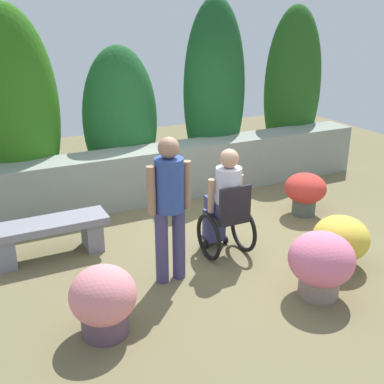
% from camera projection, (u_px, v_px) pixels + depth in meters
% --- Properties ---
extents(ground_plane, '(12.67, 12.67, 0.00)m').
position_uv_depth(ground_plane, '(216.00, 246.00, 6.02)').
color(ground_plane, '#716645').
extents(stone_retaining_wall, '(7.21, 0.57, 0.82)m').
position_uv_depth(stone_retaining_wall, '(159.00, 173.00, 7.41)').
color(stone_retaining_wall, gray).
rests_on(stone_retaining_wall, ground).
extents(hedge_backdrop, '(7.14, 0.96, 3.00)m').
position_uv_depth(hedge_backdrop, '(114.00, 107.00, 7.35)').
color(hedge_backdrop, '#144618').
rests_on(hedge_backdrop, ground).
extents(stone_bench, '(1.38, 0.42, 0.46)m').
position_uv_depth(stone_bench, '(49.00, 233.00, 5.67)').
color(stone_bench, gray).
rests_on(stone_bench, ground).
extents(person_in_wheelchair, '(0.53, 0.66, 1.33)m').
position_uv_depth(person_in_wheelchair, '(225.00, 206.00, 5.63)').
color(person_in_wheelchair, black).
rests_on(person_in_wheelchair, ground).
extents(person_standing_companion, '(0.49, 0.30, 1.61)m').
position_uv_depth(person_standing_companion, '(170.00, 201.00, 4.96)').
color(person_standing_companion, '#433E6D').
rests_on(person_standing_companion, ground).
extents(flower_pot_purple_near, '(0.59, 0.59, 0.61)m').
position_uv_depth(flower_pot_purple_near, '(305.00, 191.00, 6.84)').
color(flower_pot_purple_near, '#505954').
rests_on(flower_pot_purple_near, ground).
extents(flower_pot_terracotta_by_wall, '(0.65, 0.65, 0.59)m').
position_uv_depth(flower_pot_terracotta_by_wall, '(340.00, 241.00, 5.50)').
color(flower_pot_terracotta_by_wall, gray).
rests_on(flower_pot_terracotta_by_wall, ground).
extents(flower_pot_red_accent, '(0.61, 0.61, 0.67)m').
position_uv_depth(flower_pot_red_accent, '(103.00, 301.00, 4.29)').
color(flower_pot_red_accent, '#5D4455').
rests_on(flower_pot_red_accent, ground).
extents(flower_pot_small_foreground, '(0.68, 0.68, 0.69)m').
position_uv_depth(flower_pot_small_foreground, '(321.00, 263.00, 4.87)').
color(flower_pot_small_foreground, gray).
rests_on(flower_pot_small_foreground, ground).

